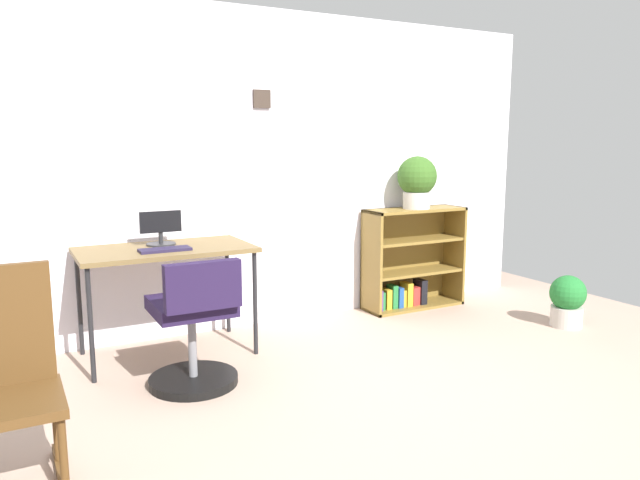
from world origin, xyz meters
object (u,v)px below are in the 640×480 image
object	(u,v)px
keyboard	(165,250)
rocking_chair	(5,382)
office_chair	(194,330)
potted_plant_floor	(567,300)
bookshelf_low	(409,262)
potted_plant_on_shelf	(417,180)
desk	(165,256)
monitor	(161,229)

from	to	relation	value
keyboard	rocking_chair	bearing A→B (deg)	-128.96
office_chair	potted_plant_floor	bearing A→B (deg)	-4.25
rocking_chair	bookshelf_low	world-z (taller)	rocking_chair
bookshelf_low	potted_plant_on_shelf	world-z (taller)	potted_plant_on_shelf
bookshelf_low	potted_plant_floor	size ratio (longest dim) A/B	2.22
rocking_chair	potted_plant_floor	distance (m)	3.87
desk	bookshelf_low	bearing A→B (deg)	5.68
potted_plant_on_shelf	potted_plant_floor	distance (m)	1.51
monitor	bookshelf_low	distance (m)	2.19
desk	rocking_chair	size ratio (longest dim) A/B	1.20
monitor	rocking_chair	xyz separation A→B (m)	(-0.97, -1.39, -0.37)
keyboard	bookshelf_low	bearing A→B (deg)	8.90
keyboard	office_chair	bearing A→B (deg)	-86.62
office_chair	bookshelf_low	size ratio (longest dim) A/B	0.88
desk	keyboard	distance (m)	0.15
bookshelf_low	potted_plant_on_shelf	bearing A→B (deg)	-74.15
office_chair	bookshelf_low	bearing A→B (deg)	21.38
rocking_chair	office_chair	bearing A→B (deg)	34.38
potted_plant_on_shelf	potted_plant_floor	size ratio (longest dim) A/B	1.09
monitor	bookshelf_low	xyz separation A→B (m)	(2.14, 0.11, -0.45)
desk	bookshelf_low	distance (m)	2.17
potted_plant_floor	keyboard	bearing A→B (deg)	166.21
keyboard	bookshelf_low	size ratio (longest dim) A/B	0.36
keyboard	rocking_chair	distance (m)	1.52
monitor	potted_plant_on_shelf	xyz separation A→B (m)	(2.15, 0.05, 0.26)
office_chair	potted_plant_floor	distance (m)	2.88
office_chair	bookshelf_low	distance (m)	2.30
rocking_chair	potted_plant_floor	bearing A→B (deg)	6.67
office_chair	rocking_chair	xyz separation A→B (m)	(-0.97, -0.66, 0.12)
bookshelf_low	potted_plant_on_shelf	size ratio (longest dim) A/B	2.03
monitor	office_chair	distance (m)	0.88
keyboard	potted_plant_on_shelf	world-z (taller)	potted_plant_on_shelf
monitor	potted_plant_floor	distance (m)	3.08
keyboard	potted_plant_floor	distance (m)	3.03
keyboard	potted_plant_on_shelf	size ratio (longest dim) A/B	0.73
potted_plant_on_shelf	rocking_chair	bearing A→B (deg)	-155.23
monitor	potted_plant_on_shelf	distance (m)	2.17
bookshelf_low	potted_plant_floor	bearing A→B (deg)	-55.24
monitor	office_chair	world-z (taller)	monitor
potted_plant_on_shelf	potted_plant_floor	world-z (taller)	potted_plant_on_shelf
desk	office_chair	xyz separation A→B (m)	(-0.00, -0.62, -0.33)
keyboard	office_chair	distance (m)	0.64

